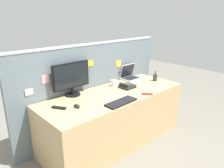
{
  "coord_description": "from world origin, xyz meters",
  "views": [
    {
      "loc": [
        -1.87,
        -1.96,
        1.75
      ],
      "look_at": [
        0.0,
        0.05,
        0.85
      ],
      "focal_mm": 34.31,
      "sensor_mm": 36.0,
      "label": 1
    }
  ],
  "objects_px": {
    "pen_cup": "(155,77)",
    "coffee_mug": "(114,83)",
    "desktop_monitor": "(71,77)",
    "tv_remote": "(59,108)",
    "cell_phone_red_case": "(147,94)",
    "keyboard_main": "(121,102)",
    "laptop": "(130,75)",
    "computer_mouse_right_hand": "(77,106)",
    "desk_phone": "(127,86)",
    "cell_phone_silver_slab": "(153,89)"
  },
  "relations": [
    {
      "from": "laptop",
      "to": "cell_phone_red_case",
      "type": "bearing_deg",
      "value": -119.06
    },
    {
      "from": "laptop",
      "to": "cell_phone_red_case",
      "type": "height_order",
      "value": "laptop"
    },
    {
      "from": "desktop_monitor",
      "to": "coffee_mug",
      "type": "relative_size",
      "value": 4.24
    },
    {
      "from": "keyboard_main",
      "to": "cell_phone_silver_slab",
      "type": "relative_size",
      "value": 3.37
    },
    {
      "from": "desk_phone",
      "to": "cell_phone_silver_slab",
      "type": "bearing_deg",
      "value": -52.04
    },
    {
      "from": "desk_phone",
      "to": "pen_cup",
      "type": "relative_size",
      "value": 1.08
    },
    {
      "from": "keyboard_main",
      "to": "tv_remote",
      "type": "xyz_separation_m",
      "value": [
        -0.63,
        0.37,
        -0.0
      ]
    },
    {
      "from": "pen_cup",
      "to": "cell_phone_red_case",
      "type": "relative_size",
      "value": 1.21
    },
    {
      "from": "tv_remote",
      "to": "keyboard_main",
      "type": "bearing_deg",
      "value": -61.39
    },
    {
      "from": "desktop_monitor",
      "to": "tv_remote",
      "type": "height_order",
      "value": "desktop_monitor"
    },
    {
      "from": "cell_phone_silver_slab",
      "to": "desktop_monitor",
      "type": "bearing_deg",
      "value": -166.83
    },
    {
      "from": "pen_cup",
      "to": "coffee_mug",
      "type": "relative_size",
      "value": 1.42
    },
    {
      "from": "desktop_monitor",
      "to": "desk_phone",
      "type": "bearing_deg",
      "value": -21.86
    },
    {
      "from": "keyboard_main",
      "to": "cell_phone_red_case",
      "type": "xyz_separation_m",
      "value": [
        0.46,
        -0.03,
        -0.01
      ]
    },
    {
      "from": "tv_remote",
      "to": "coffee_mug",
      "type": "relative_size",
      "value": 1.37
    },
    {
      "from": "computer_mouse_right_hand",
      "to": "desk_phone",
      "type": "bearing_deg",
      "value": 8.98
    },
    {
      "from": "desktop_monitor",
      "to": "computer_mouse_right_hand",
      "type": "xyz_separation_m",
      "value": [
        -0.18,
        -0.37,
        -0.23
      ]
    },
    {
      "from": "desk_phone",
      "to": "coffee_mug",
      "type": "bearing_deg",
      "value": 111.25
    },
    {
      "from": "laptop",
      "to": "computer_mouse_right_hand",
      "type": "distance_m",
      "value": 1.33
    },
    {
      "from": "computer_mouse_right_hand",
      "to": "tv_remote",
      "type": "xyz_separation_m",
      "value": [
        -0.17,
        0.11,
        -0.01
      ]
    },
    {
      "from": "keyboard_main",
      "to": "coffee_mug",
      "type": "bearing_deg",
      "value": 52.34
    },
    {
      "from": "desk_phone",
      "to": "tv_remote",
      "type": "relative_size",
      "value": 1.13
    },
    {
      "from": "laptop",
      "to": "tv_remote",
      "type": "distance_m",
      "value": 1.48
    },
    {
      "from": "desk_phone",
      "to": "keyboard_main",
      "type": "distance_m",
      "value": 0.56
    },
    {
      "from": "desktop_monitor",
      "to": "desk_phone",
      "type": "height_order",
      "value": "desktop_monitor"
    },
    {
      "from": "computer_mouse_right_hand",
      "to": "cell_phone_silver_slab",
      "type": "bearing_deg",
      "value": -6.32
    },
    {
      "from": "desk_phone",
      "to": "coffee_mug",
      "type": "xyz_separation_m",
      "value": [
        -0.08,
        0.19,
        0.02
      ]
    },
    {
      "from": "desktop_monitor",
      "to": "coffee_mug",
      "type": "distance_m",
      "value": 0.7
    },
    {
      "from": "laptop",
      "to": "keyboard_main",
      "type": "height_order",
      "value": "laptop"
    },
    {
      "from": "laptop",
      "to": "keyboard_main",
      "type": "xyz_separation_m",
      "value": [
        -0.82,
        -0.62,
        -0.05
      ]
    },
    {
      "from": "keyboard_main",
      "to": "tv_remote",
      "type": "relative_size",
      "value": 2.51
    },
    {
      "from": "tv_remote",
      "to": "coffee_mug",
      "type": "bearing_deg",
      "value": -22.07
    },
    {
      "from": "desktop_monitor",
      "to": "laptop",
      "type": "relative_size",
      "value": 1.76
    },
    {
      "from": "cell_phone_red_case",
      "to": "computer_mouse_right_hand",
      "type": "bearing_deg",
      "value": 124.36
    },
    {
      "from": "desktop_monitor",
      "to": "computer_mouse_right_hand",
      "type": "bearing_deg",
      "value": -115.91
    },
    {
      "from": "coffee_mug",
      "to": "tv_remote",
      "type": "bearing_deg",
      "value": -171.12
    },
    {
      "from": "cell_phone_red_case",
      "to": "coffee_mug",
      "type": "distance_m",
      "value": 0.56
    },
    {
      "from": "pen_cup",
      "to": "keyboard_main",
      "type": "bearing_deg",
      "value": -165.46
    },
    {
      "from": "cell_phone_red_case",
      "to": "laptop",
      "type": "bearing_deg",
      "value": 22.48
    },
    {
      "from": "coffee_mug",
      "to": "cell_phone_silver_slab",
      "type": "bearing_deg",
      "value": -58.08
    },
    {
      "from": "cell_phone_silver_slab",
      "to": "keyboard_main",
      "type": "bearing_deg",
      "value": -131.76
    },
    {
      "from": "cell_phone_red_case",
      "to": "desk_phone",
      "type": "bearing_deg",
      "value": 53.1
    },
    {
      "from": "desktop_monitor",
      "to": "cell_phone_silver_slab",
      "type": "height_order",
      "value": "desktop_monitor"
    },
    {
      "from": "cell_phone_silver_slab",
      "to": "laptop",
      "type": "bearing_deg",
      "value": 120.46
    },
    {
      "from": "desktop_monitor",
      "to": "computer_mouse_right_hand",
      "type": "height_order",
      "value": "desktop_monitor"
    },
    {
      "from": "pen_cup",
      "to": "coffee_mug",
      "type": "xyz_separation_m",
      "value": [
        -0.66,
        0.26,
        -0.01
      ]
    },
    {
      "from": "cell_phone_silver_slab",
      "to": "desk_phone",
      "type": "bearing_deg",
      "value": 172.42
    },
    {
      "from": "desk_phone",
      "to": "computer_mouse_right_hand",
      "type": "height_order",
      "value": "desk_phone"
    },
    {
      "from": "pen_cup",
      "to": "tv_remote",
      "type": "xyz_separation_m",
      "value": [
        -1.67,
        0.1,
        -0.04
      ]
    },
    {
      "from": "computer_mouse_right_hand",
      "to": "coffee_mug",
      "type": "xyz_separation_m",
      "value": [
        0.84,
        0.27,
        0.03
      ]
    }
  ]
}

